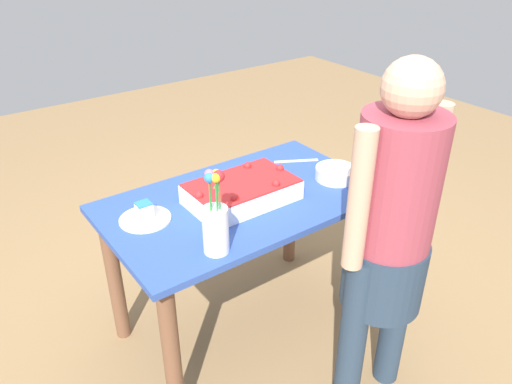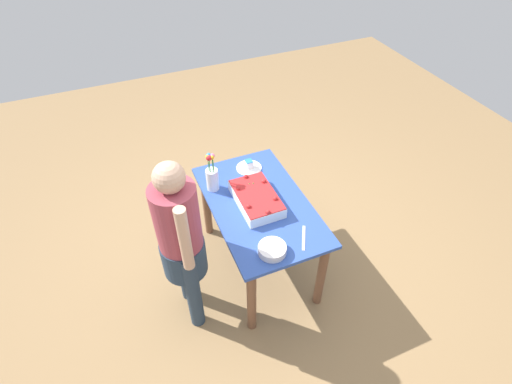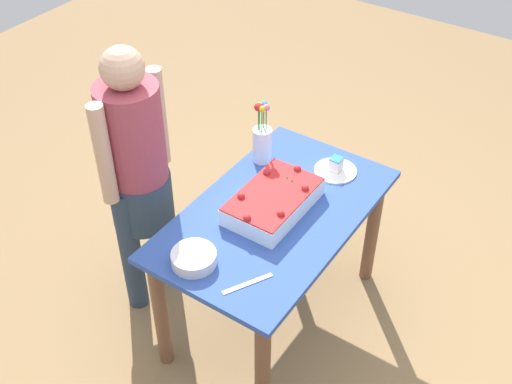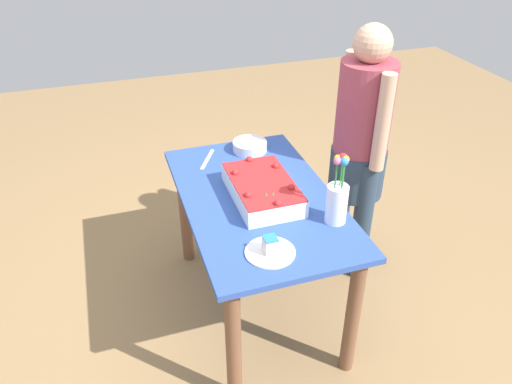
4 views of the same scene
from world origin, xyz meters
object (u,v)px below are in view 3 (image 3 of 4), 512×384
(person_standing, at_px, (137,167))
(serving_plate_with_slice, at_px, (336,168))
(flower_vase, at_px, (262,140))
(cake_knife, at_px, (248,284))
(sheet_cake, at_px, (273,201))
(fruit_bowl, at_px, (194,258))

(person_standing, bearing_deg, serving_plate_with_slice, 40.05)
(flower_vase, bearing_deg, person_standing, 142.41)
(serving_plate_with_slice, height_order, flower_vase, flower_vase)
(cake_knife, xyz_separation_m, person_standing, (0.24, 0.82, 0.10))
(serving_plate_with_slice, height_order, cake_knife, serving_plate_with_slice)
(flower_vase, bearing_deg, sheet_cake, -138.78)
(fruit_bowl, relative_size, person_standing, 0.13)
(flower_vase, height_order, person_standing, person_standing)
(flower_vase, relative_size, fruit_bowl, 1.75)
(flower_vase, distance_m, fruit_bowl, 0.80)
(sheet_cake, distance_m, fruit_bowl, 0.50)
(sheet_cake, bearing_deg, person_standing, 108.49)
(cake_knife, height_order, fruit_bowl, fruit_bowl)
(fruit_bowl, distance_m, person_standing, 0.62)
(cake_knife, height_order, flower_vase, flower_vase)
(serving_plate_with_slice, distance_m, flower_vase, 0.40)
(flower_vase, distance_m, person_standing, 0.64)
(cake_knife, xyz_separation_m, fruit_bowl, (-0.03, 0.26, 0.03))
(serving_plate_with_slice, bearing_deg, flower_vase, 109.10)
(sheet_cake, relative_size, flower_vase, 1.37)
(serving_plate_with_slice, distance_m, person_standing, 0.99)
(sheet_cake, relative_size, fruit_bowl, 2.40)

